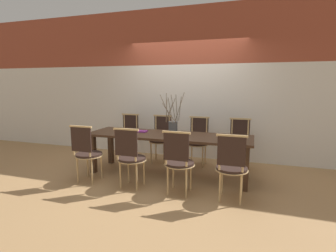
{
  "coord_description": "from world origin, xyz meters",
  "views": [
    {
      "loc": [
        1.41,
        -4.27,
        1.62
      ],
      "look_at": [
        0.0,
        0.0,
        0.88
      ],
      "focal_mm": 28.0,
      "sensor_mm": 36.0,
      "label": 1
    }
  ],
  "objects_px": {
    "chair_near_center": "(179,160)",
    "chair_far_center": "(198,140)",
    "dining_table": "(168,139)",
    "book_stack": "(140,131)",
    "vase_centerpiece": "(173,127)"
  },
  "relations": [
    {
      "from": "chair_near_center",
      "to": "chair_far_center",
      "type": "relative_size",
      "value": 1.0
    },
    {
      "from": "dining_table",
      "to": "chair_far_center",
      "type": "xyz_separation_m",
      "value": [
        0.38,
        0.74,
        -0.13
      ]
    },
    {
      "from": "chair_far_center",
      "to": "book_stack",
      "type": "bearing_deg",
      "value": 34.43
    },
    {
      "from": "dining_table",
      "to": "chair_far_center",
      "type": "height_order",
      "value": "chair_far_center"
    },
    {
      "from": "chair_near_center",
      "to": "chair_far_center",
      "type": "height_order",
      "value": "same"
    },
    {
      "from": "dining_table",
      "to": "vase_centerpiece",
      "type": "relative_size",
      "value": 3.91
    },
    {
      "from": "vase_centerpiece",
      "to": "book_stack",
      "type": "relative_size",
      "value": 2.9
    },
    {
      "from": "book_stack",
      "to": "vase_centerpiece",
      "type": "bearing_deg",
      "value": -1.78
    },
    {
      "from": "chair_far_center",
      "to": "book_stack",
      "type": "height_order",
      "value": "chair_far_center"
    },
    {
      "from": "chair_far_center",
      "to": "vase_centerpiece",
      "type": "relative_size",
      "value": 1.31
    },
    {
      "from": "dining_table",
      "to": "chair_near_center",
      "type": "bearing_deg",
      "value": -61.2
    },
    {
      "from": "dining_table",
      "to": "vase_centerpiece",
      "type": "xyz_separation_m",
      "value": [
        0.07,
        0.07,
        0.22
      ]
    },
    {
      "from": "chair_far_center",
      "to": "dining_table",
      "type": "bearing_deg",
      "value": 62.79
    },
    {
      "from": "chair_near_center",
      "to": "chair_far_center",
      "type": "distance_m",
      "value": 1.48
    },
    {
      "from": "chair_near_center",
      "to": "dining_table",
      "type": "bearing_deg",
      "value": 118.8
    }
  ]
}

